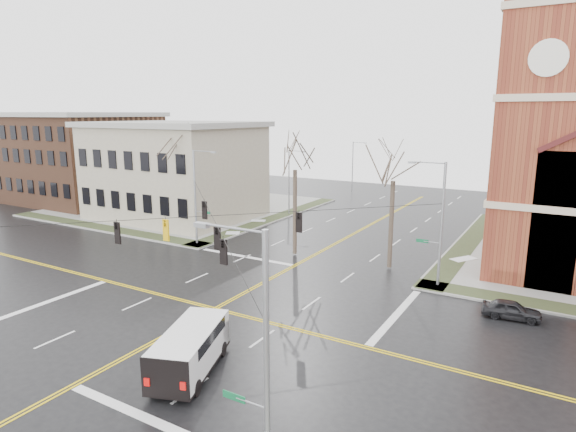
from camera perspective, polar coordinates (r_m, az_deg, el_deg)
The scene contains 17 objects.
ground at distance 32.24m, azimuth -8.64°, elevation -10.81°, with size 120.00×120.00×0.00m, color black.
sidewalks at distance 32.21m, azimuth -8.64°, elevation -10.69°, with size 80.00×80.00×0.17m.
road_markings at distance 32.24m, azimuth -8.64°, elevation -10.80°, with size 100.00×100.00×0.01m.
civic_building_a at distance 59.72m, azimuth -13.21°, elevation 5.06°, with size 18.00×14.00×11.00m, color gray.
civic_building_b at distance 75.99m, azimuth -23.25°, elevation 6.23°, with size 18.00×16.00×12.00m, color brown.
signal_pole_ne at distance 36.03m, azimuth 17.50°, elevation -0.53°, with size 2.75×0.22×9.00m.
signal_pole_nw at distance 46.44m, azimuth -10.80°, elevation 2.55°, with size 2.75×0.22×9.00m.
signal_pole_se at distance 15.65m, azimuth -3.13°, elevation -16.65°, with size 2.75×0.22×9.00m.
span_wires at distance 30.39m, azimuth -9.00°, elevation 0.03°, with size 23.02×23.02×0.03m.
traffic_signals at distance 30.05m, azimuth -9.76°, elevation -1.60°, with size 8.21×8.26×1.30m.
streetlight_north_a at distance 59.43m, azimuth 0.24°, elevation 4.35°, with size 2.30×0.20×8.00m.
streetlight_north_b at distance 77.25m, azimuth 7.76°, elevation 6.03°, with size 2.30×0.20×8.00m.
cargo_van at distance 24.91m, azimuth -11.32°, elevation -14.83°, with size 4.02×6.12×2.18m.
parked_car_a at distance 33.28m, azimuth 24.96°, elevation -10.02°, with size 1.38×3.43×1.17m, color #232326.
tree_nw_far at distance 50.33m, azimuth -12.46°, elevation 7.45°, with size 4.00×4.00×11.96m.
tree_nw_near at distance 41.72m, azimuth 0.84°, elevation 6.16°, with size 4.00×4.00×11.27m.
tree_ne at distance 38.80m, azimuth 12.38°, elevation 4.75°, with size 4.00×4.00×10.63m.
Camera 1 is at (18.97, -22.90, 12.47)m, focal length 30.00 mm.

